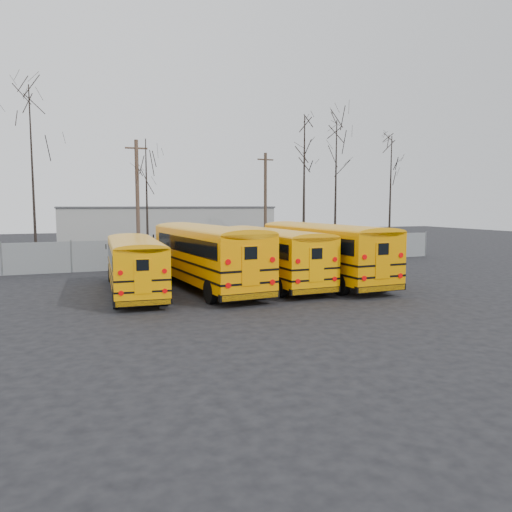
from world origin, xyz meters
name	(u,v)px	position (x,y,z in m)	size (l,w,h in m)	color
ground	(256,296)	(0.00, 0.00, 0.00)	(120.00, 120.00, 0.00)	black
fence	(194,253)	(0.00, 12.00, 1.00)	(40.00, 0.04, 2.00)	gray
distant_building	(166,226)	(2.00, 32.00, 2.00)	(22.00, 8.00, 4.00)	#989894
bus_a	(135,261)	(-5.28, 2.60, 1.64)	(2.90, 10.12, 2.80)	black
bus_b	(206,251)	(-1.63, 2.87, 1.96)	(3.76, 12.16, 3.35)	black
bus_c	(271,252)	(1.96, 2.84, 1.82)	(2.92, 11.16, 3.10)	black
bus_d	(322,248)	(4.94, 2.53, 1.95)	(3.25, 12.03, 3.34)	black
utility_pole_left	(138,201)	(-3.30, 15.26, 4.60)	(1.59, 0.28, 8.96)	brown
utility_pole_right	(265,202)	(8.66, 19.94, 4.58)	(1.59, 0.32, 8.92)	#463427
tree_1	(33,177)	(-10.25, 16.32, 6.24)	(0.26, 0.26, 12.47)	black
tree_2	(147,202)	(-2.64, 15.22, 4.53)	(0.26, 0.26, 9.06)	black
tree_3	(304,187)	(10.38, 15.68, 5.81)	(0.26, 0.26, 11.63)	black
tree_4	(336,187)	(14.54, 17.65, 5.88)	(0.26, 0.26, 11.76)	black
tree_5	(390,195)	(18.88, 15.53, 5.17)	(0.26, 0.26, 10.33)	black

